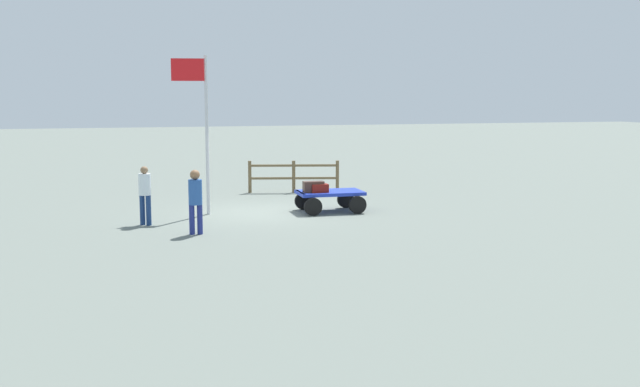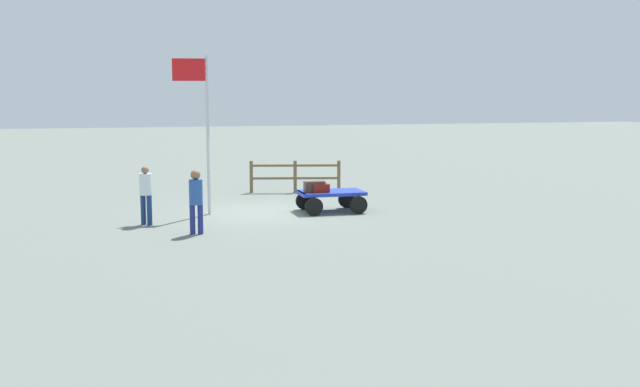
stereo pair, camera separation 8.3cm
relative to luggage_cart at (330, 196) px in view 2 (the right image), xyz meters
The scene contains 8 objects.
ground_plane 1.98m from the luggage_cart, 12.35° to the right, with size 120.00×120.00×0.00m, color slate.
luggage_cart is the anchor object (origin of this frame).
suitcase_olive 0.51m from the luggage_cart, 28.11° to the left, with size 0.52×0.33×0.25m.
suitcase_maroon 0.65m from the luggage_cart, 15.22° to the left, with size 0.62×0.30×0.33m.
worker_lead 5.06m from the luggage_cart, 30.60° to the left, with size 0.38×0.38×1.66m.
worker_trailing 5.59m from the luggage_cart, ahead, with size 0.47×0.47×1.62m.
flagpole 4.49m from the luggage_cart, ahead, with size 1.04×0.15×4.68m.
wooden_fence 4.59m from the luggage_cart, 90.45° to the right, with size 3.21×0.88×1.16m.
Camera 2 is at (4.48, 21.70, 3.56)m, focal length 41.39 mm.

